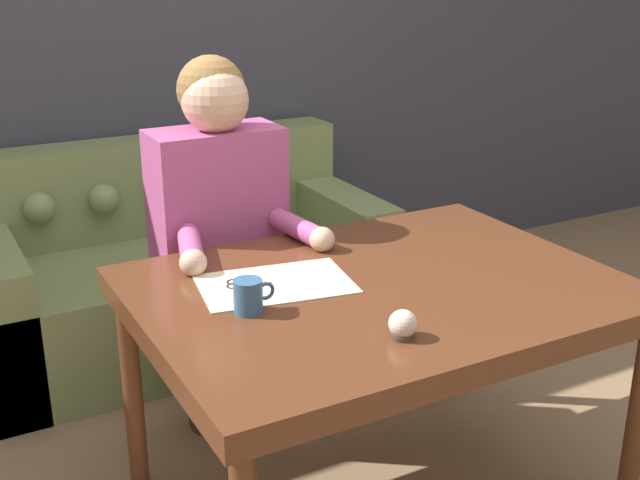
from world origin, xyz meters
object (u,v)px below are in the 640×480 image
Objects in this scene: couch at (179,273)px; scissors at (252,284)px; dining_table at (378,306)px; person at (220,246)px; pin_cushion at (403,325)px; mug at (249,296)px.

couch is 1.34m from scissors.
dining_table is 5.91× the size of scissors.
couch is 0.84m from person.
person reaches higher than couch.
pin_cushion reaches higher than scissors.
mug is (-0.27, -1.41, 0.49)m from couch.
scissors is 3.16× the size of pin_cushion.
person reaches higher than pin_cushion.
person is 18.58× the size of pin_cushion.
pin_cushion is at bearing -68.46° from scissors.
dining_table is 11.83× the size of mug.
couch is at bearing 89.88° from pin_cushion.
scissors is at bearing 111.54° from pin_cushion.
scissors is 0.51m from pin_cushion.
person is 5.87× the size of scissors.
person is (-0.21, 0.67, 0.00)m from dining_table.
scissors is at bearing -101.67° from person.
pin_cushion is (0.19, -0.47, 0.03)m from scissors.
dining_table is 0.41m from mug.
couch is at bearing 79.18° from mug.
person is at bearing 94.73° from pin_cushion.
mug is (-0.19, -0.67, 0.11)m from person.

